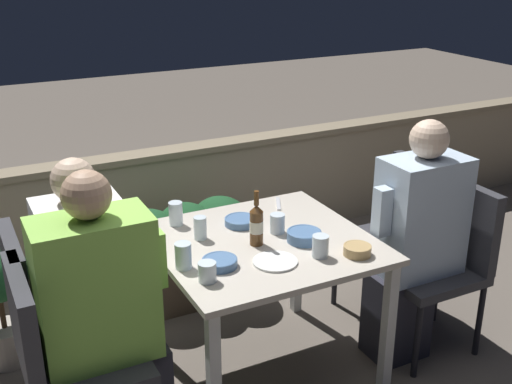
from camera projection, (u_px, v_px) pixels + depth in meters
name	position (u px, v px, depth m)	size (l,w,h in m)	color
ground_plane	(262.00, 369.00, 3.29)	(16.00, 16.00, 0.00)	#665B51
parapet_wall	(163.00, 203.00, 4.36)	(9.00, 0.18, 0.76)	gray
dining_table	(263.00, 257.00, 3.05)	(0.99, 0.94, 0.73)	#BCB2A3
planter_hedge	(188.00, 247.00, 3.83)	(0.82, 0.47, 0.61)	brown
chair_left_near	(57.00, 350.00, 2.52)	(0.48, 0.47, 0.90)	#333338
person_green_blouse	(107.00, 318.00, 2.58)	(0.51, 0.26, 1.27)	#282833
chair_left_far	(47.00, 307.00, 2.82)	(0.48, 0.47, 0.90)	#333338
person_white_polo	(93.00, 283.00, 2.89)	(0.47, 0.26, 1.21)	#282833
chair_right_near	(443.00, 250.00, 3.34)	(0.48, 0.47, 0.90)	#333338
person_blue_shirt	(414.00, 242.00, 3.22)	(0.49, 0.26, 1.27)	#282833
chair_right_far	(404.00, 224.00, 3.65)	(0.48, 0.47, 0.90)	#333338
beer_bottle	(256.00, 224.00, 2.94)	(0.06, 0.06, 0.27)	brown
plate_0	(275.00, 261.00, 2.81)	(0.20, 0.20, 0.01)	white
bowl_0	(220.00, 262.00, 2.77)	(0.15, 0.15, 0.04)	#4C709E
bowl_1	(241.00, 221.00, 3.18)	(0.16, 0.16, 0.04)	#4C709E
bowl_2	(304.00, 235.00, 3.00)	(0.16, 0.16, 0.05)	#4C709E
bowl_3	(357.00, 250.00, 2.87)	(0.13, 0.13, 0.05)	tan
glass_cup_0	(176.00, 214.00, 3.16)	(0.07, 0.07, 0.12)	silver
glass_cup_1	(183.00, 256.00, 2.74)	(0.07, 0.07, 0.12)	silver
glass_cup_2	(200.00, 228.00, 3.02)	(0.06, 0.06, 0.11)	silver
glass_cup_3	(207.00, 272.00, 2.64)	(0.08, 0.08, 0.09)	silver
glass_cup_4	(277.00, 223.00, 3.08)	(0.07, 0.07, 0.09)	silver
glass_cup_5	(320.00, 246.00, 2.85)	(0.07, 0.07, 0.10)	silver
fork_0	(278.00, 204.00, 3.43)	(0.09, 0.16, 0.01)	silver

